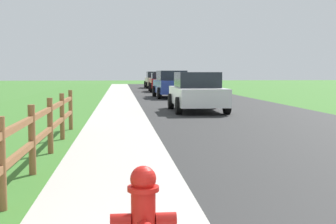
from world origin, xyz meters
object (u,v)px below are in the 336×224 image
parked_car_blue (171,84)px  parked_suv_white (197,92)px  parked_car_red (162,82)px  fire_hydrant (143,224)px  parked_car_beige (155,80)px

parked_car_blue → parked_suv_white: bearing=-90.3°
parked_car_red → fire_hydrant: bearing=-95.3°
fire_hydrant → parked_car_beige: size_ratio=0.20×
parked_car_red → parked_car_beige: bearing=89.8°
fire_hydrant → parked_car_red: (3.22, 34.78, 0.31)m
parked_suv_white → parked_car_blue: bearing=89.7°
parked_car_red → parked_car_beige: 8.55m
parked_suv_white → parked_car_beige: 27.77m
parked_suv_white → parked_car_blue: size_ratio=0.94×
fire_hydrant → parked_car_blue: (2.98, 25.84, 0.38)m
parked_suv_white → parked_car_blue: 10.28m
fire_hydrant → parked_suv_white: (2.92, 15.57, 0.32)m
fire_hydrant → parked_car_beige: (3.25, 43.34, 0.33)m
fire_hydrant → parked_car_beige: bearing=85.7°
parked_car_blue → parked_car_red: bearing=88.5°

